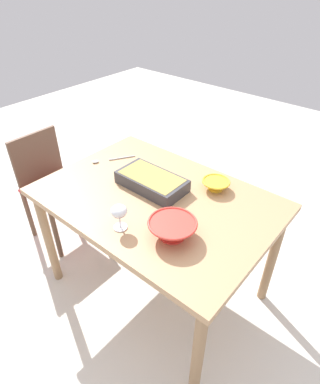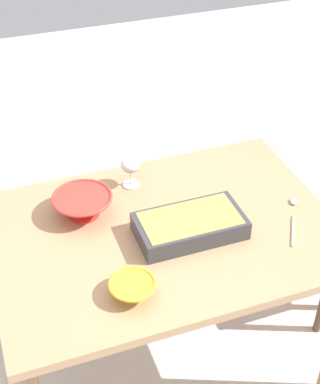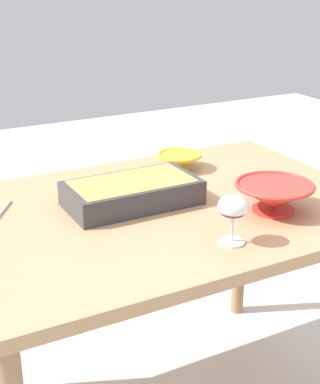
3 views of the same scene
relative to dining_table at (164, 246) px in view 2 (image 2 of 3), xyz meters
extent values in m
plane|color=beige|center=(0.00, 0.00, -0.69)|extent=(8.00, 8.00, 0.00)
cube|color=tan|center=(0.00, 0.00, 0.07)|extent=(1.30, 0.91, 0.04)
cylinder|color=#93704E|center=(-0.59, -0.40, -0.32)|extent=(0.06, 0.06, 0.74)
cylinder|color=#93704E|center=(0.59, -0.40, -0.32)|extent=(0.06, 0.06, 0.74)
cylinder|color=brown|center=(-0.75, -0.26, -0.47)|extent=(0.04, 0.04, 0.44)
cylinder|color=white|center=(0.03, -0.31, 0.09)|extent=(0.07, 0.07, 0.01)
cylinder|color=white|center=(0.03, -0.31, 0.13)|extent=(0.01, 0.01, 0.07)
ellipsoid|color=white|center=(0.03, -0.31, 0.19)|extent=(0.08, 0.08, 0.06)
ellipsoid|color=#4C0A19|center=(0.03, -0.31, 0.18)|extent=(0.07, 0.07, 0.03)
cube|color=#38383D|center=(-0.08, 0.05, 0.13)|extent=(0.40, 0.21, 0.07)
cube|color=#9E8C47|center=(-0.08, 0.05, 0.15)|extent=(0.36, 0.19, 0.02)
cylinder|color=red|center=(0.27, -0.19, 0.09)|extent=(0.13, 0.13, 0.01)
cone|color=red|center=(0.27, -0.19, 0.13)|extent=(0.23, 0.23, 0.07)
torus|color=red|center=(0.27, -0.19, 0.17)|extent=(0.23, 0.23, 0.01)
cylinder|color=yellow|center=(0.21, 0.27, 0.09)|extent=(0.08, 0.08, 0.01)
cone|color=yellow|center=(0.21, 0.27, 0.12)|extent=(0.15, 0.15, 0.04)
torus|color=yellow|center=(0.21, 0.27, 0.14)|extent=(0.16, 0.16, 0.01)
cylinder|color=silver|center=(-0.45, 0.18, 0.09)|extent=(0.10, 0.15, 0.01)
ellipsoid|color=silver|center=(-0.54, 0.02, 0.10)|extent=(0.05, 0.05, 0.01)
camera|label=1|loc=(0.95, -1.09, 1.16)|focal=30.32mm
camera|label=2|loc=(0.57, 1.53, 1.52)|focal=53.68mm
camera|label=3|loc=(-0.79, -1.44, 0.77)|focal=54.69mm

